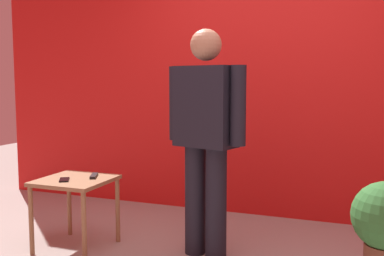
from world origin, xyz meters
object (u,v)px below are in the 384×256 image
(side_table, at_px, (75,189))
(cell_phone, at_px, (64,180))
(standing_person, at_px, (206,131))
(tv_remote, at_px, (94,176))

(side_table, bearing_deg, cell_phone, -117.08)
(standing_person, distance_m, tv_remote, 0.99)
(tv_remote, bearing_deg, cell_phone, -152.68)
(side_table, bearing_deg, standing_person, 11.74)
(side_table, distance_m, tv_remote, 0.17)
(side_table, height_order, cell_phone, cell_phone)
(standing_person, bearing_deg, side_table, -168.26)
(standing_person, bearing_deg, cell_phone, -164.50)
(tv_remote, bearing_deg, standing_person, -18.04)
(standing_person, xyz_separation_m, side_table, (-1.01, -0.21, -0.47))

